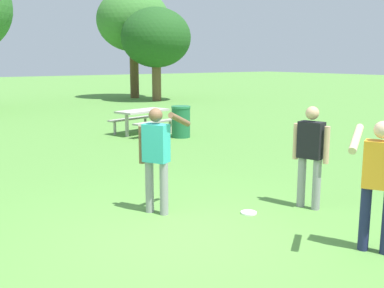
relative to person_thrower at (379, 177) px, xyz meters
name	(u,v)px	position (x,y,z in m)	size (l,w,h in m)	color
ground_plane	(184,237)	(-1.66, 1.76, -0.96)	(120.00, 120.00, 0.00)	#568E3D
person_thrower	(379,177)	(0.00, 0.00, 0.00)	(0.82, 0.55, 1.64)	#1E234C
person_catcher	(157,153)	(-1.45, 2.80, 0.00)	(0.82, 0.55, 1.64)	gray
person_bystander	(311,150)	(0.66, 1.63, -0.02)	(0.31, 0.59, 1.64)	gray
frisbee	(249,213)	(-0.31, 1.96, -0.95)	(0.25, 0.25, 0.03)	white
picnic_table_near	(143,116)	(2.06, 9.64, -0.40)	(2.00, 1.80, 0.77)	#B2ADA3
trash_can_beside_table	(181,122)	(2.71, 8.41, -0.48)	(0.59, 0.59, 0.96)	#1E663D
tree_far_right	(133,21)	(8.36, 22.05, 3.65)	(4.36, 4.36, 6.51)	brown
tree_slender_mid	(156,38)	(8.46, 19.58, 2.56)	(3.92, 3.92, 5.22)	brown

